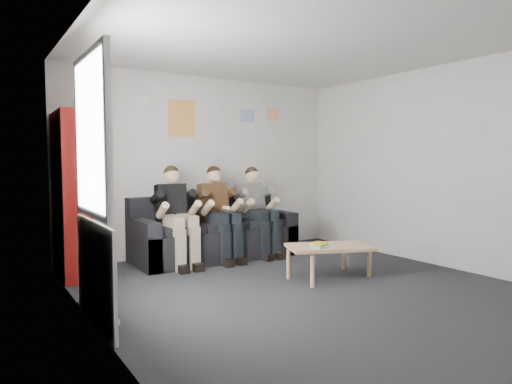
# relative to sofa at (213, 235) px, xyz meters

# --- Properties ---
(room_shell) EXTENTS (5.00, 5.00, 5.00)m
(room_shell) POSITION_rel_sofa_xyz_m (0.11, -2.06, 1.02)
(room_shell) COLOR black
(room_shell) RESTS_ON ground
(sofa) EXTENTS (2.34, 0.96, 0.90)m
(sofa) POSITION_rel_sofa_xyz_m (0.00, 0.00, 0.00)
(sofa) COLOR black
(sofa) RESTS_ON ground
(bookshelf) EXTENTS (0.30, 0.91, 2.02)m
(bookshelf) POSITION_rel_sofa_xyz_m (-1.96, -0.06, 0.68)
(bookshelf) COLOR maroon
(bookshelf) RESTS_ON ground
(coffee_table) EXTENTS (1.00, 0.55, 0.40)m
(coffee_table) POSITION_rel_sofa_xyz_m (0.65, -1.80, 0.03)
(coffee_table) COLOR tan
(coffee_table) RESTS_ON ground
(game_cases) EXTENTS (0.24, 0.21, 0.05)m
(game_cases) POSITION_rel_sofa_xyz_m (0.47, -1.82, 0.10)
(game_cases) COLOR silver
(game_cases) RESTS_ON coffee_table
(person_left) EXTENTS (0.40, 0.86, 1.36)m
(person_left) POSITION_rel_sofa_xyz_m (-0.65, -0.21, 0.36)
(person_left) COLOR black
(person_left) RESTS_ON sofa
(person_middle) EXTENTS (0.40, 0.85, 1.35)m
(person_middle) POSITION_rel_sofa_xyz_m (0.00, -0.21, 0.35)
(person_middle) COLOR #53371B
(person_middle) RESTS_ON sofa
(person_right) EXTENTS (0.39, 0.83, 1.33)m
(person_right) POSITION_rel_sofa_xyz_m (0.65, -0.21, 0.35)
(person_right) COLOR silver
(person_right) RESTS_ON sofa
(radiator) EXTENTS (0.10, 0.64, 0.60)m
(radiator) POSITION_rel_sofa_xyz_m (-2.04, -1.86, 0.02)
(radiator) COLOR white
(radiator) RESTS_ON ground
(window) EXTENTS (0.05, 1.30, 2.36)m
(window) POSITION_rel_sofa_xyz_m (-2.12, -1.86, 0.70)
(window) COLOR white
(window) RESTS_ON room_shell
(poster_large) EXTENTS (0.42, 0.01, 0.55)m
(poster_large) POSITION_rel_sofa_xyz_m (-0.29, 0.43, 1.72)
(poster_large) COLOR #E3CA50
(poster_large) RESTS_ON room_shell
(poster_blue) EXTENTS (0.25, 0.01, 0.20)m
(poster_blue) POSITION_rel_sofa_xyz_m (0.86, 0.43, 1.82)
(poster_blue) COLOR blue
(poster_blue) RESTS_ON room_shell
(poster_pink) EXTENTS (0.22, 0.01, 0.18)m
(poster_pink) POSITION_rel_sofa_xyz_m (1.36, 0.43, 1.87)
(poster_pink) COLOR #C13C81
(poster_pink) RESTS_ON room_shell
(poster_sign) EXTENTS (0.20, 0.01, 0.14)m
(poster_sign) POSITION_rel_sofa_xyz_m (-0.89, 0.43, 1.92)
(poster_sign) COLOR white
(poster_sign) RESTS_ON room_shell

